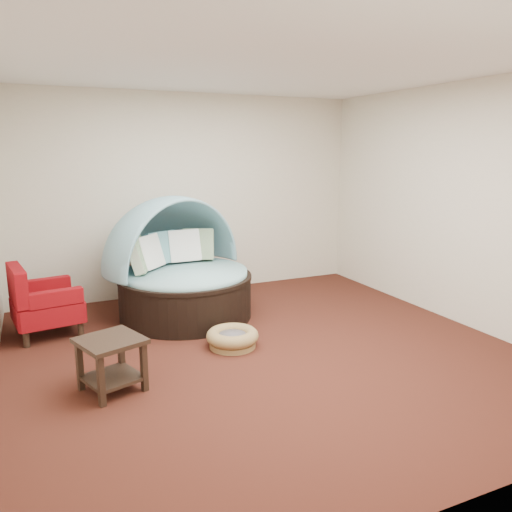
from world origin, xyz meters
name	(u,v)px	position (x,y,z in m)	size (l,w,h in m)	color
floor	(265,352)	(0.00, 0.00, 0.00)	(5.00, 5.00, 0.00)	#421D12
wall_back	(190,195)	(0.00, 2.50, 1.40)	(5.00, 5.00, 0.00)	beige
wall_front	(471,274)	(0.00, -2.50, 1.40)	(5.00, 5.00, 0.00)	beige
wall_right	(459,205)	(2.50, 0.00, 1.40)	(5.00, 5.00, 0.00)	beige
ceiling	(266,64)	(0.00, 0.00, 2.80)	(5.00, 5.00, 0.00)	white
canopy_daybed	(180,261)	(-0.46, 1.49, 0.69)	(2.16, 2.13, 1.49)	black
pet_basket	(232,338)	(-0.26, 0.26, 0.10)	(0.65, 0.65, 0.19)	olive
red_armchair	(42,303)	(-2.05, 1.45, 0.38)	(0.79, 0.79, 0.82)	black
side_table	(111,357)	(-1.55, -0.22, 0.30)	(0.62, 0.62, 0.47)	black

